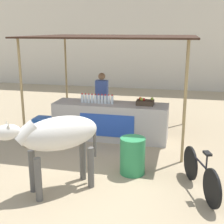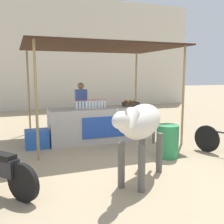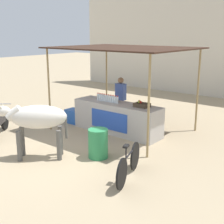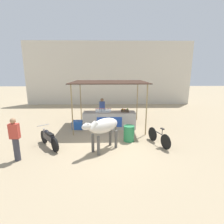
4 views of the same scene
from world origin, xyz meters
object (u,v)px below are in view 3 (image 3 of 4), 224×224
(stall_counter, at_px, (117,118))
(fruit_crate, at_px, (142,105))
(vendor_behind_counter, at_px, (121,101))
(cooler_box, at_px, (75,116))
(water_barrel, at_px, (98,143))
(bicycle_leaning, at_px, (129,164))
(cow, at_px, (36,119))

(stall_counter, xyz_separation_m, fruit_crate, (0.90, 0.06, 0.55))
(vendor_behind_counter, height_order, cooler_box, vendor_behind_counter)
(water_barrel, bearing_deg, stall_counter, 115.33)
(fruit_crate, xyz_separation_m, bicycle_leaning, (1.32, -2.46, -0.68))
(stall_counter, distance_m, bicycle_leaning, 3.28)
(vendor_behind_counter, distance_m, water_barrel, 3.05)
(cow, bearing_deg, fruit_crate, 68.62)
(stall_counter, distance_m, cooler_box, 1.85)
(fruit_crate, bearing_deg, water_barrel, -89.38)
(fruit_crate, relative_size, cow, 0.28)
(cooler_box, bearing_deg, water_barrel, -33.85)
(cow, bearing_deg, stall_counter, 84.77)
(cooler_box, xyz_separation_m, bicycle_leaning, (4.05, -2.31, 0.11))
(water_barrel, relative_size, bicycle_leaning, 0.48)
(fruit_crate, distance_m, water_barrel, 2.10)
(cow, relative_size, bicycle_leaning, 1.01)
(water_barrel, height_order, bicycle_leaning, bicycle_leaning)
(cooler_box, bearing_deg, stall_counter, 3.04)
(stall_counter, xyz_separation_m, cooler_box, (-1.83, -0.10, -0.24))
(fruit_crate, distance_m, cooler_box, 2.85)
(fruit_crate, height_order, vendor_behind_counter, vendor_behind_counter)
(water_barrel, height_order, cow, cow)
(cooler_box, relative_size, bicycle_leaning, 0.38)
(vendor_behind_counter, distance_m, cow, 3.68)
(vendor_behind_counter, bearing_deg, bicycle_leaning, -49.98)
(stall_counter, distance_m, cow, 2.98)
(fruit_crate, bearing_deg, cooler_box, -176.78)
(stall_counter, height_order, bicycle_leaning, stall_counter)
(vendor_behind_counter, xyz_separation_m, cow, (0.17, -3.67, 0.18))
(vendor_behind_counter, bearing_deg, cow, -87.43)
(fruit_crate, height_order, bicycle_leaning, fruit_crate)
(fruit_crate, xyz_separation_m, water_barrel, (0.02, -2.00, -0.65))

